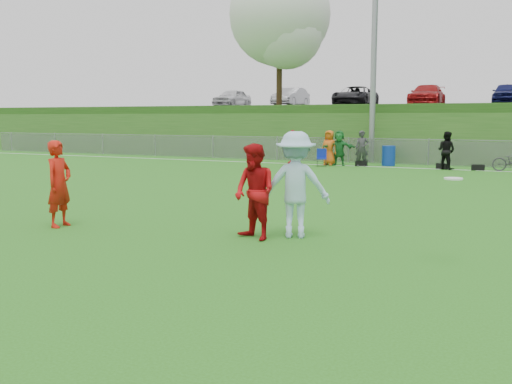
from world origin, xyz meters
The scene contains 16 objects.
ground centered at (0.00, 0.00, 0.00)m, with size 120.00×120.00×0.00m, color #276515.
sideline_far centered at (0.00, 18.00, 0.01)m, with size 60.00×0.10×0.01m, color white.
fence centered at (0.00, 20.00, 0.65)m, with size 58.00×0.06×1.30m.
light_pole centered at (-3.00, 20.80, 6.71)m, with size 1.20×0.40×12.15m.
berm centered at (0.00, 31.00, 1.50)m, with size 120.00×18.00×3.00m, color #1D4C15.
parking_lot centered at (0.00, 33.00, 3.05)m, with size 120.00×12.00×0.10m, color black.
tree_white_flowering centered at (-9.84, 24.92, 8.32)m, with size 6.30×6.30×8.78m.
car_row centered at (-1.17, 32.00, 3.82)m, with size 32.04×5.18×1.44m.
spectator_row centered at (-3.20, 18.00, 0.85)m, with size 8.39×0.91×1.69m.
gear_bags centered at (1.21, 18.10, 0.13)m, with size 7.70×0.53×0.26m.
player_red_left centered at (-4.69, 0.45, 0.92)m, with size 0.67×0.44×1.84m, color red.
player_red_center centered at (-0.39, 1.05, 0.92)m, with size 0.89×0.69×1.83m, color #AD0C0F.
player_blue centered at (0.23, 1.57, 1.03)m, with size 1.33×0.76×2.05m, color #A9CFEA.
frisbee centered at (3.22, 0.61, 1.38)m, with size 0.28×0.28×0.03m.
recycling_bin centered at (-1.69, 18.86, 0.48)m, with size 0.64×0.64×0.96m, color navy.
camp_chair centered at (-4.51, 17.22, 0.25)m, with size 0.59×0.60×0.83m.
Camera 1 is at (4.18, -8.61, 2.32)m, focal length 40.00 mm.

